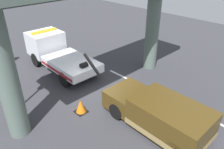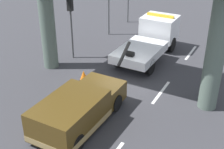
{
  "view_description": "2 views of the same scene",
  "coord_description": "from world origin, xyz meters",
  "px_view_note": "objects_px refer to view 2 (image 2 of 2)",
  "views": [
    {
      "loc": [
        -8.78,
        7.17,
        7.35
      ],
      "look_at": [
        -1.03,
        -0.3,
        1.4
      ],
      "focal_mm": 35.26,
      "sensor_mm": 36.0,
      "label": 1
    },
    {
      "loc": [
        -14.04,
        -6.81,
        8.76
      ],
      "look_at": [
        -2.43,
        -0.64,
        1.8
      ],
      "focal_mm": 49.76,
      "sensor_mm": 36.0,
      "label": 2
    }
  ],
  "objects_px": {
    "traffic_light_near": "(71,14)",
    "traffic_cone_orange": "(84,77)",
    "towed_van_green": "(78,110)",
    "tow_truck_white": "(152,38)"
  },
  "relations": [
    {
      "from": "traffic_light_near",
      "to": "traffic_cone_orange",
      "type": "relative_size",
      "value": 5.69
    },
    {
      "from": "towed_van_green",
      "to": "traffic_cone_orange",
      "type": "xyz_separation_m",
      "value": [
        3.52,
        1.95,
        -0.43
      ]
    },
    {
      "from": "traffic_light_near",
      "to": "traffic_cone_orange",
      "type": "height_order",
      "value": "traffic_light_near"
    },
    {
      "from": "tow_truck_white",
      "to": "traffic_light_near",
      "type": "xyz_separation_m",
      "value": [
        -2.91,
        4.4,
        1.81
      ]
    },
    {
      "from": "towed_van_green",
      "to": "traffic_light_near",
      "type": "height_order",
      "value": "traffic_light_near"
    },
    {
      "from": "traffic_light_near",
      "to": "traffic_cone_orange",
      "type": "distance_m",
      "value": 4.41
    },
    {
      "from": "towed_van_green",
      "to": "traffic_light_near",
      "type": "distance_m",
      "value": 7.79
    },
    {
      "from": "traffic_light_near",
      "to": "traffic_cone_orange",
      "type": "xyz_separation_m",
      "value": [
        -2.52,
        -2.44,
        -2.66
      ]
    },
    {
      "from": "tow_truck_white",
      "to": "towed_van_green",
      "type": "distance_m",
      "value": 8.96
    },
    {
      "from": "tow_truck_white",
      "to": "traffic_cone_orange",
      "type": "bearing_deg",
      "value": 160.19
    }
  ]
}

